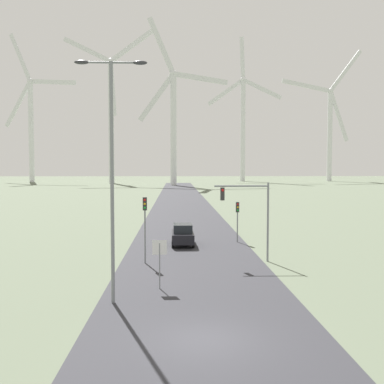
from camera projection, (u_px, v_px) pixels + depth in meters
The scene contains 13 objects.
ground_plane at pixel (206, 339), 17.37m from camera, with size 600.00×600.00×0.00m, color #5B6651.
road_surface at pixel (184, 213), 65.26m from camera, with size 10.00×240.00×0.01m.
streetlamp at pixel (112, 155), 21.66m from camera, with size 3.48×0.32×11.75m.
stop_sign_near at pixel (160, 255), 24.48m from camera, with size 0.81×0.07×2.69m.
traffic_light_post_near_left at pixel (145, 215), 30.88m from camera, with size 0.28×0.33×4.58m.
traffic_light_post_near_right at pixel (237, 213), 39.62m from camera, with size 0.28×0.34×3.56m.
traffic_light_mast_overhead at pixel (249, 206), 31.39m from camera, with size 3.85×0.34×5.58m.
car_approaching at pixel (183, 235), 38.15m from camera, with size 1.88×4.12×1.83m.
wind_turbine_far_left at pixel (31, 118), 195.04m from camera, with size 34.75×14.21×65.03m.
wind_turbine_left at pixel (111, 108), 178.85m from camera, with size 37.45×7.21×61.04m.
wind_turbine_center at pixel (173, 115), 159.54m from camera, with size 32.29×8.77×58.64m.
wind_turbine_right at pixel (243, 119), 204.33m from camera, with size 32.46×11.49×65.29m.
wind_turbine_far_right at pixel (330, 123), 204.93m from camera, with size 39.15×8.86×60.67m.
Camera 1 is at (-1.17, -16.99, 6.68)m, focal length 42.00 mm.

